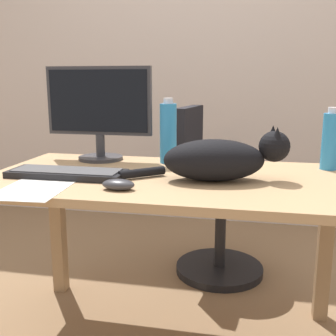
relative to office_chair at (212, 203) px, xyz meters
name	(u,v)px	position (x,y,z in m)	size (l,w,h in m)	color
back_wall	(213,46)	(-0.10, 0.89, 0.90)	(6.00, 0.04, 2.60)	beige
desk	(170,201)	(-0.10, -0.68, 0.21)	(1.38, 0.73, 0.70)	tan
office_chair	(212,203)	(0.00, 0.00, 0.00)	(0.48, 0.48, 0.92)	black
monitor	(99,110)	(-0.47, -0.42, 0.53)	(0.48, 0.20, 0.42)	#333338
keyboard	(67,173)	(-0.47, -0.77, 0.32)	(0.44, 0.15, 0.03)	black
cat	(220,158)	(0.09, -0.71, 0.39)	(0.61, 0.25, 0.20)	black
computer_mouse	(118,184)	(-0.23, -0.91, 0.32)	(0.11, 0.06, 0.04)	#333338
paper_sheet	(34,189)	(-0.51, -0.95, 0.31)	(0.21, 0.30, 0.00)	white
water_bottle	(168,133)	(-0.16, -0.42, 0.44)	(0.07, 0.07, 0.28)	#2D8CD1
spray_bottle	(330,141)	(0.51, -0.43, 0.42)	(0.07, 0.07, 0.25)	#2D8CD1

